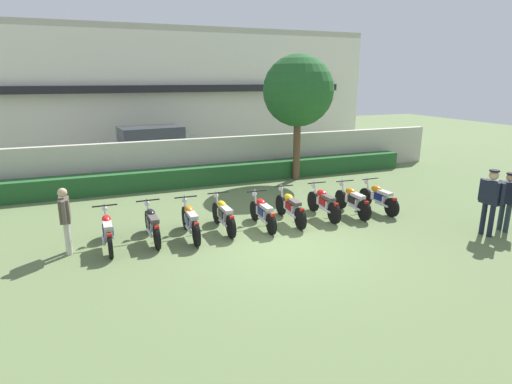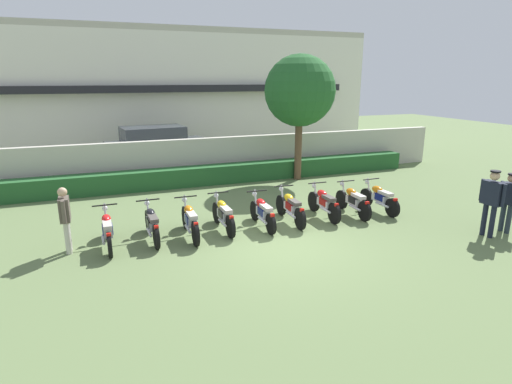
{
  "view_description": "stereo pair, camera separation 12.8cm",
  "coord_description": "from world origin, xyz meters",
  "px_view_note": "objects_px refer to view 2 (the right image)",
  "views": [
    {
      "loc": [
        -4.16,
        -8.68,
        4.01
      ],
      "look_at": [
        0.0,
        1.8,
        0.91
      ],
      "focal_mm": 29.28,
      "sensor_mm": 36.0,
      "label": 1
    },
    {
      "loc": [
        -4.04,
        -8.73,
        4.01
      ],
      "look_at": [
        0.0,
        1.8,
        0.91
      ],
      "focal_mm": 29.28,
      "sensor_mm": 36.0,
      "label": 2
    }
  ],
  "objects_px": {
    "tree_near_inspector": "(300,91)",
    "motorcycle_in_row_5": "(290,207)",
    "motorcycle_in_row_3": "(223,214)",
    "motorcycle_in_row_1": "(152,223)",
    "motorcycle_in_row_7": "(353,201)",
    "motorcycle_in_row_8": "(379,198)",
    "motorcycle_in_row_2": "(190,220)",
    "motorcycle_in_row_4": "(263,212)",
    "officer_0": "(492,198)",
    "parked_car": "(157,147)",
    "inspector_person": "(65,215)",
    "motorcycle_in_row_6": "(324,203)",
    "motorcycle_in_row_0": "(107,230)",
    "officer_1": "(509,198)"
  },
  "relations": [
    {
      "from": "officer_1",
      "to": "motorcycle_in_row_5",
      "type": "bearing_deg",
      "value": -22.85
    },
    {
      "from": "motorcycle_in_row_4",
      "to": "motorcycle_in_row_2",
      "type": "bearing_deg",
      "value": 90.85
    },
    {
      "from": "motorcycle_in_row_0",
      "to": "motorcycle_in_row_8",
      "type": "xyz_separation_m",
      "value": [
        7.94,
        -0.01,
        -0.01
      ]
    },
    {
      "from": "parked_car",
      "to": "inspector_person",
      "type": "height_order",
      "value": "parked_car"
    },
    {
      "from": "tree_near_inspector",
      "to": "motorcycle_in_row_4",
      "type": "relative_size",
      "value": 2.73
    },
    {
      "from": "motorcycle_in_row_3",
      "to": "motorcycle_in_row_8",
      "type": "distance_m",
      "value": 4.98
    },
    {
      "from": "motorcycle_in_row_7",
      "to": "motorcycle_in_row_8",
      "type": "xyz_separation_m",
      "value": [
        0.95,
        -0.01,
        -0.01
      ]
    },
    {
      "from": "motorcycle_in_row_3",
      "to": "officer_0",
      "type": "xyz_separation_m",
      "value": [
        6.3,
        -2.9,
        0.6
      ]
    },
    {
      "from": "officer_0",
      "to": "inspector_person",
      "type": "bearing_deg",
      "value": -19.35
    },
    {
      "from": "motorcycle_in_row_7",
      "to": "inspector_person",
      "type": "relative_size",
      "value": 1.17
    },
    {
      "from": "motorcycle_in_row_2",
      "to": "motorcycle_in_row_6",
      "type": "bearing_deg",
      "value": -87.24
    },
    {
      "from": "officer_0",
      "to": "parked_car",
      "type": "bearing_deg",
      "value": -64.36
    },
    {
      "from": "motorcycle_in_row_6",
      "to": "officer_0",
      "type": "height_order",
      "value": "officer_0"
    },
    {
      "from": "motorcycle_in_row_8",
      "to": "officer_1",
      "type": "xyz_separation_m",
      "value": [
        2.04,
        -2.7,
        0.5
      ]
    },
    {
      "from": "motorcycle_in_row_5",
      "to": "officer_1",
      "type": "distance_m",
      "value": 5.77
    },
    {
      "from": "parked_car",
      "to": "motorcycle_in_row_8",
      "type": "height_order",
      "value": "parked_car"
    },
    {
      "from": "motorcycle_in_row_6",
      "to": "tree_near_inspector",
      "type": "bearing_deg",
      "value": -16.56
    },
    {
      "from": "motorcycle_in_row_5",
      "to": "motorcycle_in_row_6",
      "type": "relative_size",
      "value": 1.05
    },
    {
      "from": "motorcycle_in_row_8",
      "to": "motorcycle_in_row_6",
      "type": "bearing_deg",
      "value": 85.31
    },
    {
      "from": "parked_car",
      "to": "motorcycle_in_row_2",
      "type": "relative_size",
      "value": 2.42
    },
    {
      "from": "motorcycle_in_row_2",
      "to": "officer_0",
      "type": "xyz_separation_m",
      "value": [
        7.24,
        -2.73,
        0.6
      ]
    },
    {
      "from": "motorcycle_in_row_3",
      "to": "motorcycle_in_row_4",
      "type": "relative_size",
      "value": 1.03
    },
    {
      "from": "motorcycle_in_row_6",
      "to": "inspector_person",
      "type": "bearing_deg",
      "value": 91.57
    },
    {
      "from": "motorcycle_in_row_8",
      "to": "motorcycle_in_row_1",
      "type": "bearing_deg",
      "value": 87.68
    },
    {
      "from": "motorcycle_in_row_1",
      "to": "officer_1",
      "type": "xyz_separation_m",
      "value": [
        8.91,
        -2.8,
        0.49
      ]
    },
    {
      "from": "tree_near_inspector",
      "to": "motorcycle_in_row_5",
      "type": "distance_m",
      "value": 6.13
    },
    {
      "from": "motorcycle_in_row_1",
      "to": "motorcycle_in_row_4",
      "type": "relative_size",
      "value": 1.02
    },
    {
      "from": "motorcycle_in_row_1",
      "to": "motorcycle_in_row_8",
      "type": "distance_m",
      "value": 6.87
    },
    {
      "from": "motorcycle_in_row_8",
      "to": "officer_1",
      "type": "height_order",
      "value": "officer_1"
    },
    {
      "from": "tree_near_inspector",
      "to": "motorcycle_in_row_5",
      "type": "bearing_deg",
      "value": -118.75
    },
    {
      "from": "motorcycle_in_row_7",
      "to": "officer_0",
      "type": "height_order",
      "value": "officer_0"
    },
    {
      "from": "motorcycle_in_row_4",
      "to": "motorcycle_in_row_7",
      "type": "relative_size",
      "value": 0.96
    },
    {
      "from": "motorcycle_in_row_0",
      "to": "motorcycle_in_row_8",
      "type": "bearing_deg",
      "value": -90.95
    },
    {
      "from": "motorcycle_in_row_3",
      "to": "motorcycle_in_row_6",
      "type": "relative_size",
      "value": 0.99
    },
    {
      "from": "parked_car",
      "to": "motorcycle_in_row_7",
      "type": "height_order",
      "value": "parked_car"
    },
    {
      "from": "motorcycle_in_row_3",
      "to": "officer_1",
      "type": "relative_size",
      "value": 1.15
    },
    {
      "from": "motorcycle_in_row_8",
      "to": "parked_car",
      "type": "bearing_deg",
      "value": 29.37
    },
    {
      "from": "tree_near_inspector",
      "to": "inspector_person",
      "type": "height_order",
      "value": "tree_near_inspector"
    },
    {
      "from": "tree_near_inspector",
      "to": "motorcycle_in_row_1",
      "type": "height_order",
      "value": "tree_near_inspector"
    },
    {
      "from": "tree_near_inspector",
      "to": "motorcycle_in_row_6",
      "type": "height_order",
      "value": "tree_near_inspector"
    },
    {
      "from": "motorcycle_in_row_7",
      "to": "motorcycle_in_row_8",
      "type": "relative_size",
      "value": 1.03
    },
    {
      "from": "motorcycle_in_row_2",
      "to": "motorcycle_in_row_4",
      "type": "relative_size",
      "value": 1.08
    },
    {
      "from": "tree_near_inspector",
      "to": "inspector_person",
      "type": "bearing_deg",
      "value": -150.59
    },
    {
      "from": "tree_near_inspector",
      "to": "motorcycle_in_row_3",
      "type": "distance_m",
      "value": 7.15
    },
    {
      "from": "motorcycle_in_row_0",
      "to": "tree_near_inspector",
      "type": "bearing_deg",
      "value": -58.62
    },
    {
      "from": "motorcycle_in_row_2",
      "to": "motorcycle_in_row_4",
      "type": "distance_m",
      "value": 2.03
    },
    {
      "from": "motorcycle_in_row_0",
      "to": "officer_0",
      "type": "xyz_separation_m",
      "value": [
        9.26,
        -2.77,
        0.6
      ]
    },
    {
      "from": "motorcycle_in_row_5",
      "to": "motorcycle_in_row_7",
      "type": "height_order",
      "value": "motorcycle_in_row_5"
    },
    {
      "from": "motorcycle_in_row_5",
      "to": "officer_0",
      "type": "xyz_separation_m",
      "value": [
        4.32,
        -2.85,
        0.6
      ]
    },
    {
      "from": "motorcycle_in_row_3",
      "to": "tree_near_inspector",
      "type": "bearing_deg",
      "value": -45.27
    }
  ]
}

